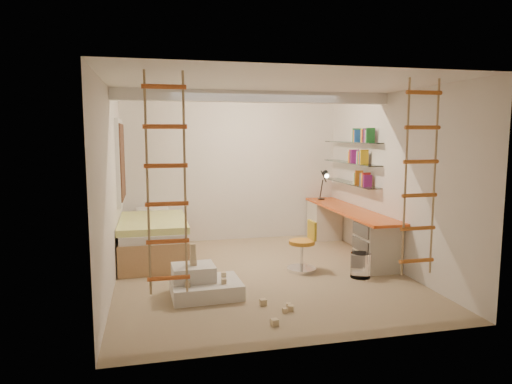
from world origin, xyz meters
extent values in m
plane|color=tan|center=(0.00, 0.00, 0.00)|extent=(4.50, 4.50, 0.00)
cube|color=white|center=(0.00, 0.30, 2.52)|extent=(4.00, 0.18, 0.16)
cube|color=white|center=(-1.97, 1.50, 1.55)|extent=(0.06, 1.15, 1.35)
cube|color=#4C2D1E|center=(-1.93, 1.50, 1.55)|extent=(0.02, 1.00, 1.20)
cylinder|color=white|center=(1.33, -0.45, 0.17)|extent=(0.28, 0.28, 0.35)
cube|color=#E9591B|center=(1.72, 0.83, 0.73)|extent=(0.55, 2.80, 0.04)
cube|color=beige|center=(1.72, 1.93, 0.35)|extent=(0.52, 0.55, 0.71)
cube|color=beige|center=(1.72, -0.17, 0.35)|extent=(0.52, 0.55, 0.71)
cube|color=#4C4742|center=(1.45, -0.17, 0.61)|extent=(0.02, 0.50, 0.18)
cube|color=#4C4742|center=(1.45, -0.17, 0.39)|extent=(0.02, 0.50, 0.18)
cube|color=#4C4742|center=(1.45, -0.17, 0.17)|extent=(0.02, 0.50, 0.18)
cube|color=white|center=(1.87, 1.13, 1.15)|extent=(0.25, 1.80, 0.01)
cube|color=white|center=(1.87, 1.13, 1.50)|extent=(0.25, 1.80, 0.01)
cube|color=white|center=(1.87, 1.13, 1.85)|extent=(0.25, 1.80, 0.01)
cube|color=#AD7F51|center=(-1.48, 1.23, 0.23)|extent=(1.00, 2.00, 0.45)
cube|color=white|center=(-1.48, 1.23, 0.51)|extent=(0.95, 1.95, 0.12)
cube|color=#E8F934|center=(-1.48, 1.08, 0.62)|extent=(1.02, 1.60, 0.10)
cube|color=white|center=(-1.48, 2.03, 0.63)|extent=(0.55, 0.35, 0.12)
cylinder|color=black|center=(1.67, 1.98, 0.76)|extent=(0.14, 0.14, 0.02)
cylinder|color=black|center=(1.67, 1.98, 0.95)|extent=(0.02, 0.15, 0.36)
cylinder|color=black|center=(1.67, 1.88, 1.20)|extent=(0.02, 0.27, 0.20)
cone|color=black|center=(1.67, 1.76, 1.25)|extent=(0.12, 0.14, 0.15)
cylinder|color=#FFEABF|center=(1.67, 1.72, 1.22)|extent=(0.08, 0.04, 0.08)
cylinder|color=orange|center=(0.63, 0.04, 0.43)|extent=(0.39, 0.39, 0.05)
cube|color=gold|center=(0.78, 0.04, 0.60)|extent=(0.04, 0.29, 0.27)
cylinder|color=silver|center=(0.63, 0.04, 0.24)|extent=(0.05, 0.05, 0.38)
cylinder|color=silver|center=(0.63, 0.04, 0.02)|extent=(0.44, 0.44, 0.05)
cube|color=silver|center=(-0.86, -0.69, 0.09)|extent=(0.87, 0.69, 0.19)
cube|color=silver|center=(-1.01, -0.60, 0.28)|extent=(0.54, 0.45, 0.19)
cube|color=#CCB284|center=(-1.01, -0.60, 0.42)|extent=(0.08, 0.08, 0.08)
cube|color=#CCB284|center=(-1.01, -0.60, 0.49)|extent=(0.07, 0.07, 0.07)
cube|color=#CCB284|center=(-1.01, -0.60, 0.59)|extent=(0.06, 0.06, 0.12)
cube|color=#CCB284|center=(-0.66, -0.83, 0.22)|extent=(0.06, 0.06, 0.06)
cube|color=#CCB284|center=(-0.62, -0.57, 0.22)|extent=(0.06, 0.06, 0.06)
cube|color=#CCB284|center=(-1.10, -0.86, 0.22)|extent=(0.06, 0.06, 0.06)
cube|color=#CCB284|center=(0.02, -1.28, 0.04)|extent=(0.07, 0.07, 0.07)
cube|color=#CCB284|center=(0.01, -1.39, 0.04)|extent=(0.07, 0.07, 0.07)
cube|color=#CCB284|center=(-0.25, -1.15, 0.04)|extent=(0.07, 0.07, 0.07)
cube|color=#CCB284|center=(-0.27, -1.73, 0.04)|extent=(0.07, 0.07, 0.07)
cube|color=#CCB284|center=(-0.06, -1.43, 0.04)|extent=(0.07, 0.07, 0.07)
cube|color=#8C1E7F|center=(1.87, 1.13, 1.27)|extent=(0.14, 0.58, 0.22)
cube|color=#262626|center=(1.87, 1.13, 1.62)|extent=(0.14, 0.64, 0.22)
cube|color=red|center=(1.87, 1.13, 1.97)|extent=(0.14, 0.70, 0.22)
camera|label=1|loc=(-1.49, -6.13, 2.00)|focal=32.00mm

